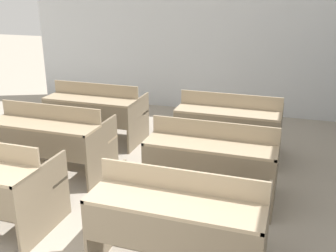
{
  "coord_description": "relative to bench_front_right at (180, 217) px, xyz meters",
  "views": [
    {
      "loc": [
        1.94,
        -1.29,
        2.19
      ],
      "look_at": [
        0.67,
        2.58,
        0.75
      ],
      "focal_mm": 42.0,
      "sensor_mm": 36.0,
      "label": 1
    }
  ],
  "objects": [
    {
      "name": "bench_front_right",
      "position": [
        0.0,
        0.0,
        0.0
      ],
      "size": [
        1.35,
        0.79,
        0.88
      ],
      "color": "#80715A",
      "rests_on": "ground_plane"
    },
    {
      "name": "wall_back",
      "position": [
        -1.19,
        4.43,
        1.03
      ],
      "size": [
        6.17,
        0.06,
        3.01
      ],
      "color": "silver",
      "rests_on": "ground_plane"
    },
    {
      "name": "bench_second_left",
      "position": [
        -1.99,
        1.21,
        0.0
      ],
      "size": [
        1.35,
        0.79,
        0.88
      ],
      "color": "#786952",
      "rests_on": "ground_plane"
    },
    {
      "name": "bench_second_right",
      "position": [
        0.01,
        1.2,
        0.0
      ],
      "size": [
        1.35,
        0.79,
        0.88
      ],
      "color": "#7B6C55",
      "rests_on": "ground_plane"
    },
    {
      "name": "bench_third_right",
      "position": [
        -0.02,
        2.38,
        0.0
      ],
      "size": [
        1.35,
        0.79,
        0.88
      ],
      "color": "#80715A",
      "rests_on": "ground_plane"
    },
    {
      "name": "bench_third_left",
      "position": [
        -2.0,
        2.36,
        0.0
      ],
      "size": [
        1.35,
        0.79,
        0.88
      ],
      "color": "#7A6B54",
      "rests_on": "ground_plane"
    }
  ]
}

